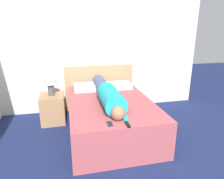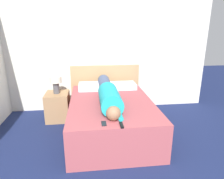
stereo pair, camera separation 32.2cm
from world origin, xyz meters
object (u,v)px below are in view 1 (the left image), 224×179
pillow_second (118,85)px  cell_phone (110,124)px  tv_remote (128,124)px  nightstand (53,109)px  pillow_near_headboard (88,87)px  table_lamp (51,84)px  person_lying (107,94)px  bed (110,116)px

pillow_second → cell_phone: pillow_second is taller
tv_remote → cell_phone: bearing=160.0°
nightstand → pillow_near_headboard: bearing=6.1°
tv_remote → cell_phone: size_ratio=1.15×
nightstand → tv_remote: (1.04, -1.58, 0.33)m
table_lamp → tv_remote: bearing=-56.7°
pillow_near_headboard → tv_remote: bearing=-79.0°
nightstand → person_lying: (0.96, -0.68, 0.46)m
nightstand → cell_phone: cell_phone is taller
bed → person_lying: bearing=-145.8°
nightstand → pillow_second: (1.33, 0.08, 0.37)m
person_lying → pillow_near_headboard: size_ratio=3.22×
tv_remote → cell_phone: tv_remote is taller
bed → person_lying: person_lying is taller
nightstand → person_lying: 1.26m
table_lamp → cell_phone: size_ratio=2.61×
bed → tv_remote: size_ratio=13.45×
bed → table_lamp: size_ratio=5.94×
person_lying → nightstand: bearing=144.5°
pillow_near_headboard → tv_remote: size_ratio=3.75×
pillow_near_headboard → pillow_second: (0.62, 0.00, -0.01)m
nightstand → tv_remote: 1.92m
bed → cell_phone: cell_phone is taller
pillow_second → tv_remote: bearing=-100.1°
bed → person_lying: 0.44m
nightstand → bed: bearing=-32.6°
bed → table_lamp: (-1.01, 0.65, 0.48)m
cell_phone → bed: bearing=77.3°
nightstand → person_lying: bearing=-35.5°
tv_remote → person_lying: bearing=95.2°
nightstand → cell_phone: 1.74m
cell_phone → table_lamp: bearing=118.6°
nightstand → person_lying: size_ratio=0.31×
pillow_second → cell_phone: bearing=-108.1°
pillow_near_headboard → cell_phone: (0.10, -1.57, -0.05)m
nightstand → pillow_near_headboard: (0.72, 0.08, 0.37)m
nightstand → table_lamp: size_ratio=1.64×
bed → cell_phone: bearing=-102.7°
nightstand → pillow_second: 1.38m
bed → person_lying: size_ratio=1.11×
pillow_near_headboard → cell_phone: size_ratio=4.33×
table_lamp → pillow_second: bearing=3.3°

